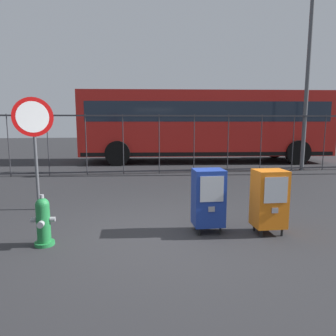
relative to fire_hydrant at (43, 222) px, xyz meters
The scene contains 8 objects.
ground_plane 1.69m from the fire_hydrant, ahead, with size 60.00×60.00×0.00m, color #262628.
fire_hydrant is the anchor object (origin of this frame).
newspaper_box_primary 3.41m from the fire_hydrant, ahead, with size 0.48×0.42×1.02m.
newspaper_box_secondary 2.49m from the fire_hydrant, ahead, with size 0.48×0.42×1.02m.
stop_sign 2.34m from the fire_hydrant, 107.38° to the left, with size 0.71×0.31×2.23m.
fence_barrier 6.16m from the fire_hydrant, 74.29° to the left, with size 18.03×0.04×2.00m.
bus_near 10.09m from the fire_hydrant, 62.86° to the left, with size 10.67×3.45×3.00m.
street_light_near_left 10.32m from the fire_hydrant, 38.50° to the left, with size 0.32×0.32×7.38m.
Camera 1 is at (-0.43, -4.46, 1.77)m, focal length 32.92 mm.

